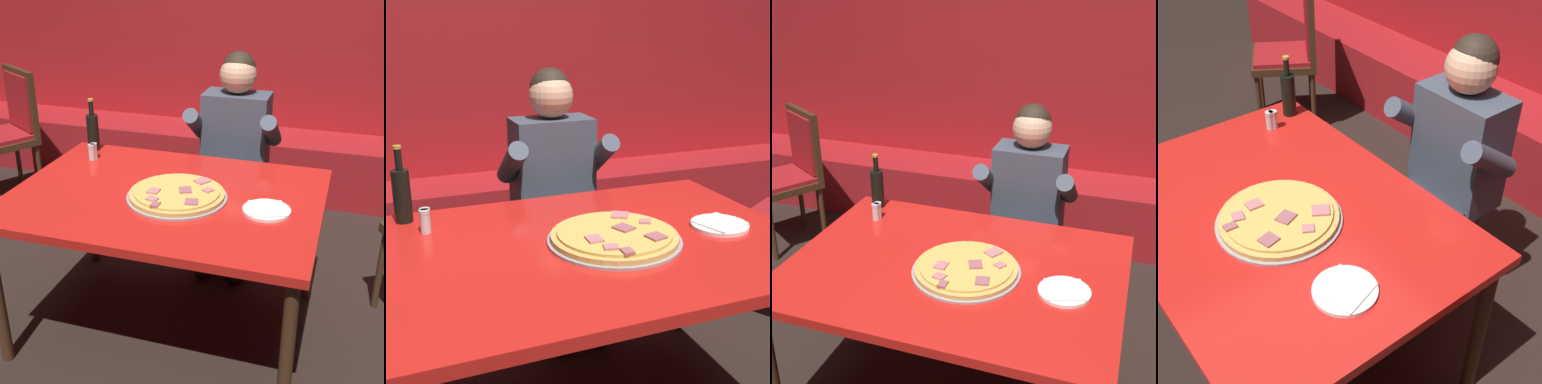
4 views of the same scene
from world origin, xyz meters
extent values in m
cube|color=#A3191E|center=(0.00, 2.18, 0.95)|extent=(6.80, 0.16, 1.90)
cube|color=#A3191E|center=(0.00, 1.86, 0.23)|extent=(6.46, 0.48, 0.46)
cylinder|color=#422816|center=(-0.66, -0.46, 0.36)|extent=(0.06, 0.06, 0.72)
cylinder|color=#422816|center=(-0.66, 0.46, 0.36)|extent=(0.06, 0.06, 0.72)
cylinder|color=#422816|center=(0.66, 0.46, 0.36)|extent=(0.06, 0.06, 0.72)
cube|color=red|center=(0.00, 0.00, 0.74)|extent=(1.43, 1.05, 0.04)
cylinder|color=#9E9EA3|center=(0.06, -0.03, 0.77)|extent=(0.46, 0.46, 0.01)
cylinder|color=#DBA856|center=(0.06, -0.03, 0.78)|extent=(0.44, 0.44, 0.02)
cylinder|color=#E0B251|center=(0.06, -0.03, 0.79)|extent=(0.39, 0.39, 0.01)
cube|color=#A85B66|center=(0.10, -0.02, 0.80)|extent=(0.08, 0.08, 0.01)
cube|color=#C6757A|center=(0.20, 0.01, 0.80)|extent=(0.06, 0.06, 0.01)
cube|color=#A85B66|center=(0.02, -0.20, 0.80)|extent=(0.04, 0.05, 0.01)
cube|color=#C6757A|center=(0.14, 0.10, 0.80)|extent=(0.08, 0.09, 0.01)
cube|color=#C6757A|center=(-0.03, -0.08, 0.80)|extent=(0.05, 0.06, 0.01)
cube|color=#C6757A|center=(-0.01, -0.15, 0.80)|extent=(0.06, 0.05, 0.01)
cube|color=#A85B66|center=(0.16, -0.13, 0.80)|extent=(0.07, 0.07, 0.01)
cylinder|color=white|center=(0.48, -0.05, 0.77)|extent=(0.21, 0.21, 0.01)
cube|color=white|center=(0.48, -0.05, 0.78)|extent=(0.19, 0.19, 0.01)
cylinder|color=black|center=(-0.59, 0.43, 0.86)|extent=(0.07, 0.07, 0.20)
cylinder|color=black|center=(-0.59, 0.43, 1.00)|extent=(0.03, 0.03, 0.08)
cylinder|color=#B29933|center=(-0.59, 0.43, 1.05)|extent=(0.03, 0.03, 0.01)
cylinder|color=silver|center=(-0.53, 0.29, 0.80)|extent=(0.04, 0.04, 0.07)
cylinder|color=#B23323|center=(-0.53, 0.29, 0.78)|extent=(0.03, 0.03, 0.04)
cylinder|color=silver|center=(-0.53, 0.29, 0.84)|extent=(0.04, 0.04, 0.01)
cylinder|color=silver|center=(-0.52, 0.31, 0.80)|extent=(0.04, 0.04, 0.07)
cylinder|color=#516B33|center=(-0.52, 0.31, 0.78)|extent=(0.03, 0.03, 0.04)
cylinder|color=silver|center=(-0.52, 0.31, 0.84)|extent=(0.04, 0.04, 0.01)
ellipsoid|color=black|center=(0.03, 0.54, 0.04)|extent=(0.11, 0.24, 0.09)
ellipsoid|color=black|center=(0.23, 0.54, 0.04)|extent=(0.11, 0.24, 0.09)
cylinder|color=#282833|center=(0.03, 0.54, 0.23)|extent=(0.11, 0.11, 0.43)
cylinder|color=#282833|center=(0.23, 0.54, 0.23)|extent=(0.11, 0.11, 0.43)
cube|color=#282833|center=(0.13, 0.64, 0.51)|extent=(0.34, 0.40, 0.12)
cube|color=#424C5B|center=(0.13, 0.84, 0.78)|extent=(0.38, 0.22, 0.52)
cylinder|color=#424C5B|center=(-0.09, 0.76, 0.86)|extent=(0.09, 0.30, 0.25)
cylinder|color=#424C5B|center=(0.35, 0.76, 0.86)|extent=(0.09, 0.30, 0.25)
sphere|color=#D6A884|center=(0.13, 0.84, 1.15)|extent=(0.21, 0.21, 0.21)
sphere|color=#2D2319|center=(0.13, 0.85, 1.18)|extent=(0.19, 0.19, 0.19)
cylinder|color=#422816|center=(-1.66, 0.82, 0.23)|extent=(0.04, 0.04, 0.45)
cylinder|color=#422816|center=(-1.78, 1.34, 0.23)|extent=(0.04, 0.04, 0.45)
cylinder|color=#422816|center=(-1.46, 1.15, 0.23)|extent=(0.04, 0.04, 0.45)
cube|color=#422816|center=(-1.72, 1.08, 0.48)|extent=(0.60, 0.60, 0.05)
cube|color=#A3191E|center=(-1.72, 1.08, 0.52)|extent=(0.56, 0.56, 0.03)
cube|color=#422816|center=(-1.62, 1.25, 0.75)|extent=(0.40, 0.26, 0.49)
cube|color=#A3191E|center=(-1.63, 1.23, 0.75)|extent=(0.32, 0.21, 0.41)
camera|label=1|loc=(0.79, -2.11, 1.81)|focal=50.00mm
camera|label=2|loc=(-0.67, -1.55, 1.48)|focal=50.00mm
camera|label=3|loc=(0.68, -1.85, 1.98)|focal=50.00mm
camera|label=4|loc=(1.39, -0.73, 2.02)|focal=50.00mm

